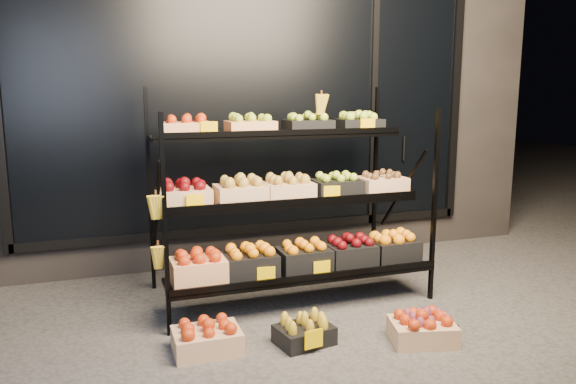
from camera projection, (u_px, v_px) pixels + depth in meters
name	position (u px, v px, depth m)	size (l,w,h in m)	color
ground	(320.00, 325.00, 3.97)	(24.00, 24.00, 0.00)	#514F4C
building	(230.00, 79.00, 6.06)	(6.00, 2.08, 3.50)	#2D2826
display_rack	(290.00, 200.00, 4.38)	(2.18, 1.02, 1.72)	black
tag_floor_a	(314.00, 345.00, 3.52)	(0.13, 0.01, 0.12)	#EAB600
floor_crate_left	(207.00, 337.00, 3.54)	(0.42, 0.31, 0.21)	#D9AA7D
floor_crate_midleft	(304.00, 331.00, 3.66)	(0.39, 0.32, 0.19)	black
floor_crate_midright	(422.00, 328.00, 3.68)	(0.47, 0.40, 0.21)	#D9AA7D
floor_crate_right	(426.00, 326.00, 3.74)	(0.35, 0.26, 0.18)	black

